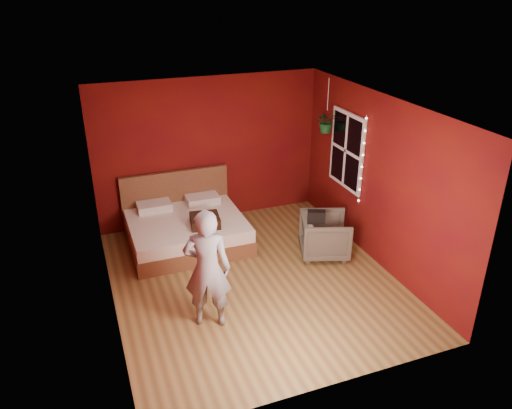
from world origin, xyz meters
name	(u,v)px	position (x,y,z in m)	size (l,w,h in m)	color
floor	(254,280)	(0.00, 0.00, 0.00)	(4.50, 4.50, 0.00)	olive
room_walls	(253,175)	(0.00, 0.00, 1.68)	(4.04, 4.54, 2.62)	maroon
window	(346,150)	(1.97, 0.90, 1.50)	(0.05, 0.97, 1.27)	white
fairy_lights	(362,161)	(1.94, 0.37, 1.50)	(0.04, 0.04, 1.45)	silver
bed	(186,228)	(-0.66, 1.49, 0.27)	(1.88, 1.60, 1.04)	brown
person	(207,269)	(-0.88, -0.71, 0.81)	(0.59, 0.39, 1.62)	gray
armchair	(325,236)	(1.33, 0.30, 0.34)	(0.74, 0.76, 0.69)	#565344
handbag	(316,217)	(1.08, 0.17, 0.78)	(0.27, 0.13, 0.19)	black
throw_pillow	(205,221)	(-0.42, 1.09, 0.55)	(0.45, 0.45, 0.16)	black
hanging_plant	(327,121)	(1.83, 1.38, 1.88)	(0.34, 0.30, 0.91)	silver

